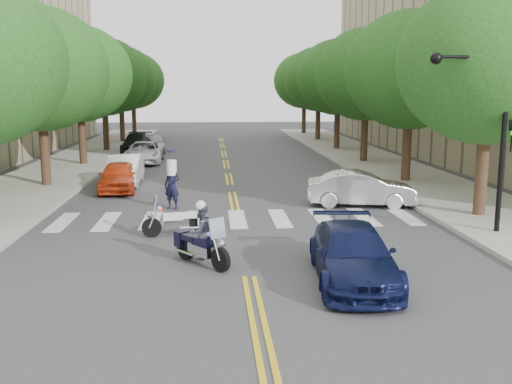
{
  "coord_description": "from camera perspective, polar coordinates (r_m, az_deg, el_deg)",
  "views": [
    {
      "loc": [
        -0.89,
        -13.64,
        4.62
      ],
      "look_at": [
        0.55,
        4.78,
        1.3
      ],
      "focal_mm": 40.0,
      "sensor_mm": 36.0,
      "label": 1
    }
  ],
  "objects": [
    {
      "name": "ground",
      "position": [
        14.42,
        -0.69,
        -8.49
      ],
      "size": [
        140.0,
        140.0,
        0.0
      ],
      "primitive_type": "plane",
      "color": "#38383A",
      "rests_on": "ground"
    },
    {
      "name": "tree_l_5",
      "position": [
        60.17,
        -12.23,
        10.85
      ],
      "size": [
        6.4,
        6.4,
        8.45
      ],
      "color": "#382316",
      "rests_on": "ground"
    },
    {
      "name": "tree_r_4",
      "position": [
        52.55,
        6.29,
        11.14
      ],
      "size": [
        6.4,
        6.4,
        8.45
      ],
      "color": "#382316",
      "rests_on": "ground"
    },
    {
      "name": "tree_l_3",
      "position": [
        44.36,
        -15.01,
        11.05
      ],
      "size": [
        6.4,
        6.4,
        8.45
      ],
      "color": "#382316",
      "rests_on": "ground"
    },
    {
      "name": "parked_car_d",
      "position": [
        42.66,
        -11.77,
        4.77
      ],
      "size": [
        2.25,
        5.23,
        1.5
      ],
      "primitive_type": "imported",
      "rotation": [
        0.0,
        0.0,
        0.03
      ],
      "color": "black",
      "rests_on": "ground"
    },
    {
      "name": "traffic_signal_pole",
      "position": [
        19.2,
        22.36,
        6.75
      ],
      "size": [
        2.82,
        0.42,
        6.0
      ],
      "color": "black",
      "rests_on": "ground"
    },
    {
      "name": "parked_car_c",
      "position": [
        37.21,
        -11.11,
        3.92
      ],
      "size": [
        2.41,
        4.99,
        1.37
      ],
      "primitive_type": "imported",
      "rotation": [
        0.0,
        0.0,
        0.03
      ],
      "color": "#AFB0B7",
      "rests_on": "ground"
    },
    {
      "name": "parked_car_b",
      "position": [
        28.88,
        -13.01,
        2.17
      ],
      "size": [
        1.65,
        4.45,
        1.45
      ],
      "primitive_type": "imported",
      "rotation": [
        0.0,
        0.0,
        0.02
      ],
      "color": "white",
      "rests_on": "ground"
    },
    {
      "name": "tree_l_1",
      "position": [
        28.76,
        -20.85,
        11.4
      ],
      "size": [
        6.4,
        6.4,
        8.45
      ],
      "color": "#382316",
      "rests_on": "ground"
    },
    {
      "name": "tree_r_2",
      "position": [
        36.94,
        10.97,
        11.45
      ],
      "size": [
        6.4,
        6.4,
        8.45
      ],
      "color": "#382316",
      "rests_on": "ground"
    },
    {
      "name": "parked_car_a",
      "position": [
        27.04,
        -13.58,
        1.54
      ],
      "size": [
        1.82,
        4.11,
        1.37
      ],
      "primitive_type": "imported",
      "rotation": [
        0.0,
        0.0,
        0.05
      ],
      "color": "red",
      "rests_on": "ground"
    },
    {
      "name": "sidewalk_left",
      "position": [
        36.94,
        -17.92,
        2.62
      ],
      "size": [
        5.0,
        60.0,
        0.15
      ],
      "primitive_type": "cube",
      "color": "#9E9991",
      "rests_on": "ground"
    },
    {
      "name": "tree_r_0",
      "position": [
        21.92,
        22.29,
        11.89
      ],
      "size": [
        6.4,
        6.4,
        8.45
      ],
      "color": "#382316",
      "rests_on": "ground"
    },
    {
      "name": "sidewalk_right",
      "position": [
        37.4,
        11.72,
        2.99
      ],
      "size": [
        5.0,
        60.0,
        0.15
      ],
      "primitive_type": "cube",
      "color": "#9E9991",
      "rests_on": "ground"
    },
    {
      "name": "convertible",
      "position": [
        23.26,
        10.48,
        0.33
      ],
      "size": [
        4.48,
        2.17,
        1.41
      ],
      "primitive_type": "imported",
      "rotation": [
        0.0,
        0.0,
        1.41
      ],
      "color": "#B9B9BB",
      "rests_on": "ground"
    },
    {
      "name": "motorcycle_police",
      "position": [
        15.26,
        -5.61,
        -4.42
      ],
      "size": [
        1.53,
        1.84,
        1.76
      ],
      "rotation": [
        0.0,
        0.0,
        3.8
      ],
      "color": "black",
      "rests_on": "ground"
    },
    {
      "name": "tree_r_5",
      "position": [
        60.43,
        4.86,
        11.03
      ],
      "size": [
        6.4,
        6.4,
        8.45
      ],
      "color": "#382316",
      "rests_on": "ground"
    },
    {
      "name": "officer_standing",
      "position": [
        22.5,
        -8.39,
        0.64
      ],
      "size": [
        0.81,
        0.73,
        1.87
      ],
      "primitive_type": "imported",
      "rotation": [
        0.0,
        0.0,
        -0.53
      ],
      "color": "black",
      "rests_on": "ground"
    },
    {
      "name": "tree_l_2",
      "position": [
        36.52,
        -17.31,
        11.2
      ],
      "size": [
        6.4,
        6.4,
        8.45
      ],
      "color": "#382316",
      "rests_on": "ground"
    },
    {
      "name": "motorcycle_parked",
      "position": [
        18.44,
        -7.58,
        -2.92
      ],
      "size": [
        2.07,
        0.69,
        1.34
      ],
      "rotation": [
        0.0,
        0.0,
        1.73
      ],
      "color": "black",
      "rests_on": "ground"
    },
    {
      "name": "tree_l_4",
      "position": [
        52.25,
        -13.41,
        10.94
      ],
      "size": [
        6.4,
        6.4,
        8.45
      ],
      "color": "#382316",
      "rests_on": "ground"
    },
    {
      "name": "tree_r_1",
      "position": [
        29.3,
        15.18,
        11.67
      ],
      "size": [
        6.4,
        6.4,
        8.45
      ],
      "color": "#382316",
      "rests_on": "ground"
    },
    {
      "name": "tree_r_3",
      "position": [
        44.71,
        8.22,
        11.28
      ],
      "size": [
        6.4,
        6.4,
        8.45
      ],
      "color": "#382316",
      "rests_on": "ground"
    },
    {
      "name": "sedan_blue",
      "position": [
        14.13,
        9.67,
        -6.21
      ],
      "size": [
        2.27,
        4.74,
        1.33
      ],
      "primitive_type": "imported",
      "rotation": [
        0.0,
        0.0,
        -0.09
      ],
      "color": "#0D1339",
      "rests_on": "ground"
    },
    {
      "name": "parked_car_e",
      "position": [
        43.53,
        -10.16,
        4.84
      ],
      "size": [
        2.04,
        4.2,
        1.38
      ],
      "primitive_type": "imported",
      "rotation": [
        0.0,
        0.0,
        0.1
      ],
      "color": "#AFAEB4",
      "rests_on": "ground"
    }
  ]
}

